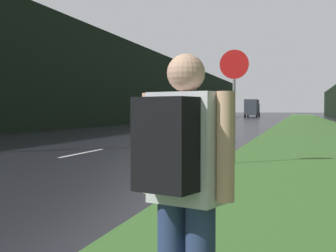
{
  "coord_description": "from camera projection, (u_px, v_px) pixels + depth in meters",
  "views": [
    {
      "loc": [
        6.49,
        0.61,
        1.34
      ],
      "look_at": [
        2.46,
        15.07,
        0.83
      ],
      "focal_mm": 50.0,
      "sensor_mm": 36.0,
      "label": 1
    }
  ],
  "objects": [
    {
      "name": "stop_sign",
      "position": [
        234.0,
        93.0,
        11.63
      ],
      "size": [
        0.73,
        0.07,
        2.85
      ],
      "color": "slate",
      "rests_on": "ground_plane"
    },
    {
      "name": "grass_verge",
      "position": [
        311.0,
        127.0,
        37.68
      ],
      "size": [
        6.0,
        240.0,
        0.02
      ],
      "primitive_type": "cube",
      "color": "#386028",
      "rests_on": "ground_plane"
    },
    {
      "name": "delivery_truck",
      "position": [
        252.0,
        108.0,
        92.03
      ],
      "size": [
        2.51,
        8.49,
        3.45
      ],
      "color": "black",
      "rests_on": "ground_plane"
    },
    {
      "name": "treeline_far_side",
      "position": [
        140.0,
        86.0,
        52.02
      ],
      "size": [
        2.0,
        140.0,
        8.18
      ],
      "primitive_type": "cube",
      "color": "black",
      "rests_on": "ground_plane"
    },
    {
      "name": "lane_stripe_d",
      "position": [
        151.0,
        140.0,
        21.36
      ],
      "size": [
        0.12,
        3.0,
        0.01
      ],
      "primitive_type": "cube",
      "color": "silver",
      "rests_on": "ground_plane"
    },
    {
      "name": "lane_stripe_c",
      "position": [
        83.0,
        153.0,
        14.62
      ],
      "size": [
        0.12,
        3.0,
        0.01
      ],
      "primitive_type": "cube",
      "color": "silver",
      "rests_on": "ground_plane"
    },
    {
      "name": "hitchhiker_with_backpack",
      "position": [
        182.0,
        183.0,
        2.5
      ],
      "size": [
        0.55,
        0.48,
        1.64
      ],
      "rotation": [
        0.0,
        0.0,
        -0.32
      ],
      "color": "navy",
      "rests_on": "ground_plane"
    },
    {
      "name": "car_passing_near",
      "position": [
        184.0,
        126.0,
        17.94
      ],
      "size": [
        1.85,
        4.15,
        1.39
      ],
      "rotation": [
        0.0,
        0.0,
        3.14
      ],
      "color": "#2D3856",
      "rests_on": "ground_plane"
    }
  ]
}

